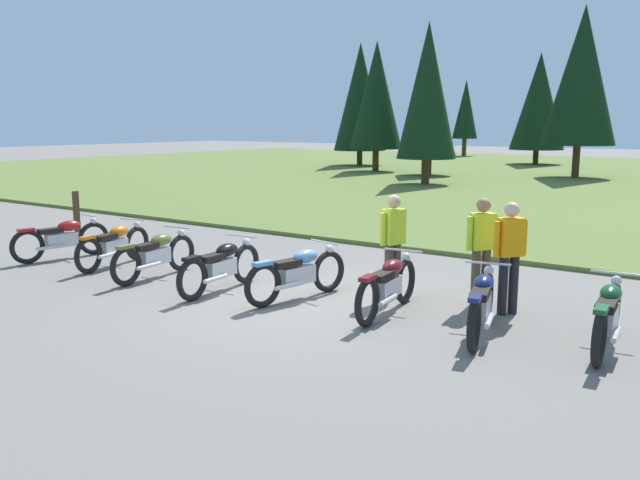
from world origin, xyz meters
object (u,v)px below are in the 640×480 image
at_px(rider_in_hivis_vest, 510,251).
at_px(rider_checking_bike, 393,239).
at_px(motorcycle_red, 62,238).
at_px(motorcycle_sky_blue, 298,273).
at_px(motorcycle_orange, 114,244).
at_px(trail_marker_post, 76,212).
at_px(motorcycle_olive, 155,254).
at_px(motorcycle_british_green, 608,315).
at_px(motorcycle_black, 221,266).
at_px(rider_with_back_turned, 482,245).
at_px(motorcycle_maroon, 388,285).
at_px(motorcycle_navy, 482,303).

height_order(rider_in_hivis_vest, rider_checking_bike, same).
bearing_deg(motorcycle_red, motorcycle_sky_blue, 2.46).
relative_size(motorcycle_orange, trail_marker_post, 1.95).
height_order(motorcycle_orange, motorcycle_olive, same).
bearing_deg(trail_marker_post, motorcycle_british_green, -7.34).
bearing_deg(motorcycle_british_green, motorcycle_black, -173.85).
height_order(motorcycle_black, rider_with_back_turned, rider_with_back_turned).
height_order(motorcycle_maroon, rider_checking_bike, rider_checking_bike).
height_order(motorcycle_navy, rider_with_back_turned, rider_with_back_turned).
bearing_deg(motorcycle_olive, motorcycle_navy, 2.37).
height_order(motorcycle_olive, motorcycle_maroon, same).
xyz_separation_m(motorcycle_black, motorcycle_sky_blue, (1.36, 0.33, 0.00)).
relative_size(motorcycle_red, rider_in_hivis_vest, 1.25).
relative_size(motorcycle_sky_blue, motorcycle_maroon, 0.99).
relative_size(motorcycle_british_green, rider_checking_bike, 1.26).
height_order(motorcycle_red, motorcycle_maroon, same).
relative_size(motorcycle_olive, rider_in_hivis_vest, 1.26).
relative_size(motorcycle_sky_blue, rider_in_hivis_vest, 1.24).
bearing_deg(rider_checking_bike, motorcycle_olive, -162.66).
bearing_deg(motorcycle_british_green, motorcycle_sky_blue, -176.16).
bearing_deg(trail_marker_post, motorcycle_olive, -22.28).
relative_size(motorcycle_maroon, trail_marker_post, 1.97).
relative_size(motorcycle_navy, rider_checking_bike, 1.23).
height_order(motorcycle_navy, motorcycle_british_green, same).
bearing_deg(motorcycle_black, motorcycle_maroon, 8.52).
distance_m(motorcycle_black, trail_marker_post, 7.69).
xyz_separation_m(motorcycle_maroon, motorcycle_british_green, (3.01, 0.20, 0.00)).
bearing_deg(motorcycle_black, motorcycle_red, 179.02).
bearing_deg(motorcycle_british_green, rider_with_back_turned, 152.86).
bearing_deg(motorcycle_navy, motorcycle_sky_blue, 179.03).
height_order(motorcycle_british_green, rider_with_back_turned, rider_with_back_turned).
relative_size(motorcycle_red, motorcycle_olive, 0.99).
height_order(motorcycle_sky_blue, rider_in_hivis_vest, rider_in_hivis_vest).
xyz_separation_m(motorcycle_british_green, rider_checking_bike, (-3.42, 0.69, 0.51)).
bearing_deg(motorcycle_navy, motorcycle_maroon, 173.97).
bearing_deg(motorcycle_black, rider_with_back_turned, 23.76).
distance_m(rider_with_back_turned, rider_checking_bike, 1.39).
distance_m(motorcycle_british_green, rider_with_back_turned, 2.39).
height_order(motorcycle_red, trail_marker_post, trail_marker_post).
bearing_deg(motorcycle_red, rider_in_hivis_vest, 8.65).
bearing_deg(motorcycle_red, motorcycle_olive, -0.98).
distance_m(motorcycle_red, trail_marker_post, 3.57).
bearing_deg(motorcycle_maroon, rider_checking_bike, 114.79).
distance_m(motorcycle_maroon, rider_with_back_turned, 1.65).
relative_size(motorcycle_red, rider_checking_bike, 1.25).
height_order(motorcycle_maroon, rider_in_hivis_vest, rider_in_hivis_vest).
height_order(motorcycle_navy, trail_marker_post, trail_marker_post).
bearing_deg(motorcycle_navy, rider_checking_bike, 151.28).
height_order(motorcycle_orange, rider_in_hivis_vest, rider_in_hivis_vest).
bearing_deg(motorcycle_navy, motorcycle_red, -178.71).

